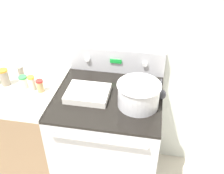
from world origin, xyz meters
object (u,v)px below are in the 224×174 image
(ladle, at_px, (161,94))
(spice_jar_green_cap, at_px, (24,82))
(spice_jar_white_cap, at_px, (21,72))
(mixing_bowl, at_px, (139,94))
(spice_jar_yellow_cap, at_px, (32,83))
(spice_jar_red_cap, at_px, (40,86))
(spice_jar_orange_cap, at_px, (5,77))
(casserole_dish, at_px, (88,93))

(ladle, xyz_separation_m, spice_jar_green_cap, (-0.97, -0.07, 0.03))
(spice_jar_white_cap, bearing_deg, mixing_bowl, -9.46)
(ladle, bearing_deg, spice_jar_yellow_cap, -174.59)
(ladle, height_order, spice_jar_red_cap, spice_jar_red_cap)
(spice_jar_green_cap, xyz_separation_m, spice_jar_white_cap, (-0.07, 0.11, 0.01))
(spice_jar_green_cap, distance_m, spice_jar_orange_cap, 0.15)
(spice_jar_green_cap, xyz_separation_m, spice_jar_orange_cap, (-0.15, 0.01, 0.02))
(spice_jar_yellow_cap, bearing_deg, mixing_bowl, -1.87)
(ladle, xyz_separation_m, spice_jar_orange_cap, (-1.12, -0.06, 0.04))
(ladle, height_order, spice_jar_orange_cap, spice_jar_orange_cap)
(ladle, distance_m, spice_jar_white_cap, 1.04)
(spice_jar_yellow_cap, relative_size, spice_jar_orange_cap, 0.86)
(casserole_dish, bearing_deg, spice_jar_green_cap, 179.57)
(spice_jar_yellow_cap, xyz_separation_m, spice_jar_orange_cap, (-0.22, 0.02, 0.01))
(spice_jar_red_cap, height_order, spice_jar_green_cap, spice_jar_green_cap)
(ladle, relative_size, spice_jar_red_cap, 2.84)
(spice_jar_red_cap, bearing_deg, mixing_bowl, -1.23)
(mixing_bowl, relative_size, spice_jar_yellow_cap, 2.63)
(spice_jar_orange_cap, bearing_deg, casserole_dish, -1.51)
(ladle, distance_m, spice_jar_yellow_cap, 0.90)
(ladle, height_order, spice_jar_white_cap, spice_jar_white_cap)
(ladle, xyz_separation_m, spice_jar_white_cap, (-1.04, 0.04, 0.04))
(spice_jar_yellow_cap, distance_m, spice_jar_orange_cap, 0.22)
(casserole_dish, xyz_separation_m, spice_jar_orange_cap, (-0.62, 0.02, 0.05))
(ladle, distance_m, spice_jar_green_cap, 0.97)
(spice_jar_yellow_cap, height_order, spice_jar_orange_cap, spice_jar_orange_cap)
(spice_jar_orange_cap, bearing_deg, mixing_bowl, -2.90)
(mixing_bowl, relative_size, ladle, 1.09)
(casserole_dish, bearing_deg, spice_jar_red_cap, -176.92)
(spice_jar_red_cap, bearing_deg, spice_jar_white_cap, 146.98)
(mixing_bowl, distance_m, ladle, 0.19)
(mixing_bowl, bearing_deg, casserole_dish, 174.66)
(spice_jar_green_cap, bearing_deg, spice_jar_yellow_cap, -9.60)
(casserole_dish, height_order, spice_jar_orange_cap, spice_jar_orange_cap)
(mixing_bowl, relative_size, spice_jar_white_cap, 2.56)
(casserole_dish, bearing_deg, ladle, 8.74)
(spice_jar_white_cap, bearing_deg, spice_jar_green_cap, -57.22)
(ladle, bearing_deg, spice_jar_green_cap, -175.68)
(spice_jar_yellow_cap, height_order, spice_jar_green_cap, spice_jar_yellow_cap)
(spice_jar_orange_cap, bearing_deg, spice_jar_green_cap, -4.91)
(spice_jar_red_cap, bearing_deg, spice_jar_green_cap, 170.83)
(spice_jar_yellow_cap, height_order, spice_jar_white_cap, spice_jar_white_cap)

